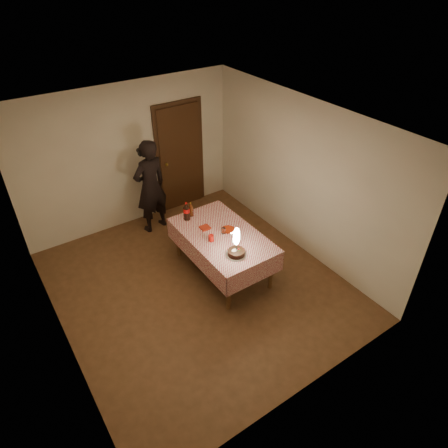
% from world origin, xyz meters
% --- Properties ---
extents(ground, '(4.00, 4.50, 0.01)m').
position_xyz_m(ground, '(0.00, 0.00, 0.00)').
color(ground, brown).
rests_on(ground, ground).
extents(room_shell, '(4.04, 4.54, 2.62)m').
position_xyz_m(room_shell, '(0.03, 0.08, 1.65)').
color(room_shell, silver).
rests_on(room_shell, ground).
extents(dining_table, '(1.02, 1.72, 0.73)m').
position_xyz_m(dining_table, '(0.51, 0.06, 0.63)').
color(dining_table, brown).
rests_on(dining_table, ground).
extents(birthday_cake, '(0.30, 0.30, 0.47)m').
position_xyz_m(birthday_cake, '(0.40, -0.46, 0.87)').
color(birthday_cake, white).
rests_on(birthday_cake, dining_table).
extents(red_plate, '(0.22, 0.22, 0.01)m').
position_xyz_m(red_plate, '(0.66, 0.11, 0.74)').
color(red_plate, '#AF290C').
rests_on(red_plate, dining_table).
extents(red_cup, '(0.08, 0.08, 0.10)m').
position_xyz_m(red_cup, '(0.28, 0.02, 0.78)').
color(red_cup, '#B8140C').
rests_on(red_cup, dining_table).
extents(clear_cup, '(0.07, 0.07, 0.09)m').
position_xyz_m(clear_cup, '(0.54, 0.07, 0.78)').
color(clear_cup, white).
rests_on(clear_cup, dining_table).
extents(napkin_stack, '(0.15, 0.15, 0.02)m').
position_xyz_m(napkin_stack, '(0.38, 0.35, 0.74)').
color(napkin_stack, '#A32412').
rests_on(napkin_stack, dining_table).
extents(cola_bottle, '(0.10, 0.10, 0.32)m').
position_xyz_m(cola_bottle, '(0.27, 0.72, 0.88)').
color(cola_bottle, black).
rests_on(cola_bottle, dining_table).
extents(amber_bottle_left, '(0.06, 0.06, 0.25)m').
position_xyz_m(amber_bottle_left, '(0.38, 0.77, 0.85)').
color(amber_bottle_left, '#51230D').
rests_on(amber_bottle_left, dining_table).
extents(photographer, '(0.70, 0.53, 1.75)m').
position_xyz_m(photographer, '(0.15, 1.79, 0.88)').
color(photographer, black).
rests_on(photographer, ground).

